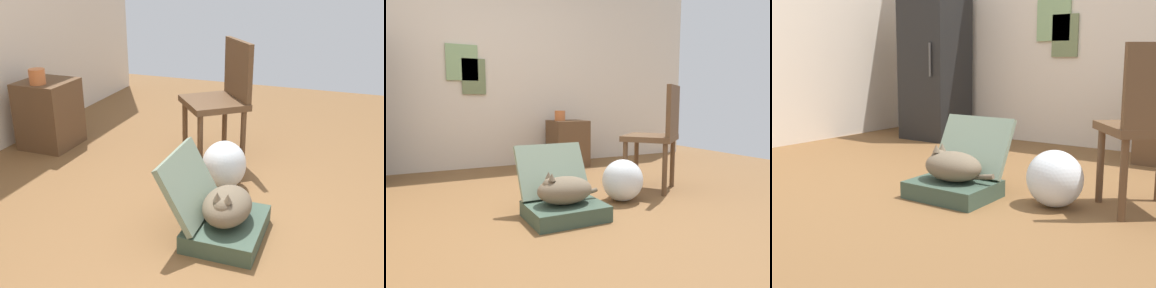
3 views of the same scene
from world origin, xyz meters
The scene contains 10 objects.
ground_plane centered at (0.00, 0.00, 0.00)m, with size 7.68×7.68×0.00m, color brown.
wall_back centered at (0.00, 2.26, 1.30)m, with size 6.40×0.15×2.60m.
wall_left centered at (-2.46, 0.55, 1.30)m, with size 0.12×4.80×2.60m, color beige.
suitcase_base centered at (0.16, -0.03, 0.06)m, with size 0.53×0.42×0.11m, color #384C3D.
suitcase_lid centered at (0.16, 0.21, 0.31)m, with size 0.53×0.42×0.04m, color gray.
cat centered at (0.15, -0.03, 0.21)m, with size 0.48×0.28×0.23m.
plastic_bag_white centered at (0.78, 0.17, 0.17)m, with size 0.35×0.32×0.35m, color silver.
refrigerator centered at (-1.44, 1.80, 0.81)m, with size 0.61×0.63×1.62m.
vase_tall centered at (0.94, 1.84, 0.65)m, with size 0.13×0.13×0.13m, color #CC6B38.
chair centered at (1.28, 0.34, 0.54)m, with size 0.65×0.65×0.97m.
Camera 3 is at (1.91, -2.39, 0.88)m, focal length 43.75 mm.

